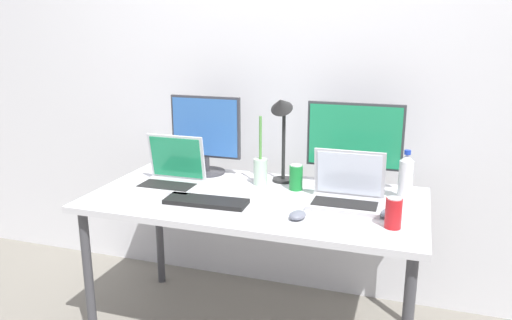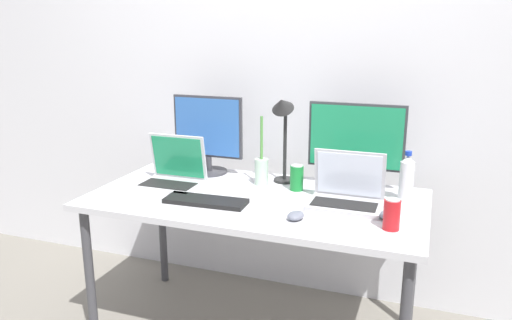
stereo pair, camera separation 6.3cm
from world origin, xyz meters
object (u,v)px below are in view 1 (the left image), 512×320
Objects in this scene: work_desk at (256,209)px; bamboo_vase at (260,170)px; monitor_left at (206,133)px; monitor_center at (354,142)px; mouse_by_laptop at (298,215)px; mouse_by_keyboard at (390,213)px; laptop_silver at (172,175)px; water_bottle at (406,177)px; keyboard_main at (206,201)px; soda_can_near_keyboard at (393,213)px; laptop_secondary at (347,192)px; desk_lamp at (282,122)px; soda_can_by_laptop at (296,177)px.

work_desk is 0.24m from bamboo_vase.
work_desk is at bearing -37.60° from monitor_left.
bamboo_vase is at bearing -164.50° from monitor_center.
mouse_by_laptop is at bearing -106.34° from monitor_center.
laptop_silver is at bearing -167.53° from mouse_by_keyboard.
water_bottle is (0.67, 0.17, 0.17)m from work_desk.
monitor_left is at bearing 173.44° from water_bottle.
work_desk is 4.13× the size of keyboard_main.
bamboo_vase reaches higher than soda_can_near_keyboard.
monitor_left is at bearing 163.15° from bamboo_vase.
monitor_center is 3.75× the size of soda_can_near_keyboard.
laptop_secondary is at bearing 168.95° from mouse_by_keyboard.
keyboard_main is (-0.59, -0.47, -0.21)m from monitor_center.
bamboo_vase is (0.15, 0.35, 0.07)m from keyboard_main.
monitor_center reaches higher than mouse_by_keyboard.
soda_can_near_keyboard is at bearing -62.40° from mouse_by_keyboard.
work_desk is at bearing -165.35° from water_bottle.
laptop_secondary is (0.42, 0.03, 0.12)m from work_desk.
keyboard_main is at bearing -112.68° from bamboo_vase.
mouse_by_laptop is 0.57m from water_bottle.
work_desk is 4.45× the size of bamboo_vase.
monitor_left is 1.32× the size of laptop_secondary.
mouse_by_laptop is at bearing -124.23° from laptop_secondary.
bamboo_vase is 0.75× the size of desk_lamp.
monitor_left is 0.91× the size of desk_lamp.
laptop_secondary is 0.29m from water_bottle.
water_bottle is (1.12, 0.15, 0.05)m from laptop_silver.
monitor_center is 0.93m from laptop_silver.
mouse_by_laptop is 0.39m from soda_can_near_keyboard.
mouse_by_keyboard is at bearing -7.28° from work_desk.
work_desk is 0.56m from monitor_left.
monitor_left is 4.55× the size of mouse_by_keyboard.
keyboard_main is 1.60× the size of water_bottle.
mouse_by_laptop is (-0.16, -0.53, -0.21)m from monitor_center.
monitor_center is at bearing 92.29° from laptop_secondary.
keyboard_main is at bearing -156.30° from mouse_by_keyboard.
desk_lamp is (-0.20, 0.45, 0.30)m from mouse_by_laptop.
work_desk is 0.44m from laptop_secondary.
keyboard_main is 4.20× the size of mouse_by_laptop.
soda_can_near_keyboard reaches higher than keyboard_main.
monitor_left is at bearing 161.79° from laptop_secondary.
soda_can_by_laptop is (0.15, 0.17, 0.12)m from work_desk.
work_desk is 0.47m from laptop_silver.
keyboard_main is at bearing -136.17° from soda_can_by_laptop.
bamboo_vase reaches higher than work_desk.
desk_lamp is (-0.36, 0.21, 0.26)m from laptop_secondary.
keyboard_main is 4.07× the size of mouse_by_keyboard.
monitor_center is 0.49m from mouse_by_keyboard.
laptop_silver is 0.87× the size of bamboo_vase.
soda_can_by_laptop is at bearing 143.90° from soda_can_near_keyboard.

